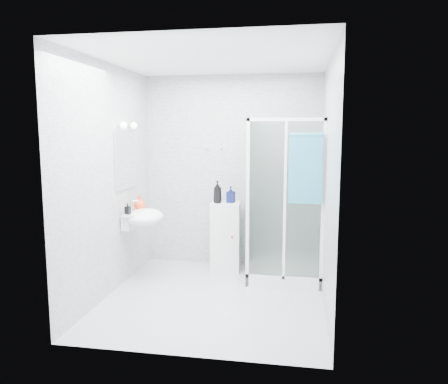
% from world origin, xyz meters
% --- Properties ---
extents(room, '(2.40, 2.60, 2.60)m').
position_xyz_m(room, '(0.00, 0.00, 1.30)').
color(room, silver).
rests_on(room, ground).
extents(shower_enclosure, '(0.90, 0.95, 2.00)m').
position_xyz_m(shower_enclosure, '(0.67, 0.77, 0.45)').
color(shower_enclosure, white).
rests_on(shower_enclosure, ground).
extents(wall_basin, '(0.46, 0.56, 0.35)m').
position_xyz_m(wall_basin, '(-0.99, 0.45, 0.80)').
color(wall_basin, white).
rests_on(wall_basin, ground).
extents(mirror, '(0.02, 0.60, 0.70)m').
position_xyz_m(mirror, '(-1.19, 0.45, 1.50)').
color(mirror, white).
rests_on(mirror, room).
extents(vanity_lights, '(0.10, 0.40, 0.08)m').
position_xyz_m(vanity_lights, '(-1.14, 0.45, 1.92)').
color(vanity_lights, silver).
rests_on(vanity_lights, room).
extents(wall_hooks, '(0.23, 0.06, 0.03)m').
position_xyz_m(wall_hooks, '(-0.25, 1.26, 1.62)').
color(wall_hooks, silver).
rests_on(wall_hooks, room).
extents(storage_cabinet, '(0.41, 0.42, 0.92)m').
position_xyz_m(storage_cabinet, '(-0.05, 1.01, 0.46)').
color(storage_cabinet, white).
rests_on(storage_cabinet, ground).
extents(hand_towel, '(0.37, 0.05, 0.79)m').
position_xyz_m(hand_towel, '(0.97, 0.37, 1.45)').
color(hand_towel, teal).
rests_on(hand_towel, shower_enclosure).
extents(shampoo_bottle_a, '(0.13, 0.13, 0.29)m').
position_xyz_m(shampoo_bottle_a, '(-0.14, 0.96, 1.06)').
color(shampoo_bottle_a, black).
rests_on(shampoo_bottle_a, storage_cabinet).
extents(shampoo_bottle_b, '(0.11, 0.12, 0.22)m').
position_xyz_m(shampoo_bottle_b, '(0.02, 1.02, 1.02)').
color(shampoo_bottle_b, '#0B1142').
rests_on(shampoo_bottle_b, storage_cabinet).
extents(soap_dispenser_orange, '(0.16, 0.16, 0.19)m').
position_xyz_m(soap_dispenser_orange, '(-1.07, 0.57, 0.96)').
color(soap_dispenser_orange, '#EF451C').
rests_on(soap_dispenser_orange, wall_basin).
extents(soap_dispenser_black, '(0.07, 0.07, 0.13)m').
position_xyz_m(soap_dispenser_black, '(-1.11, 0.29, 0.93)').
color(soap_dispenser_black, black).
rests_on(soap_dispenser_black, wall_basin).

